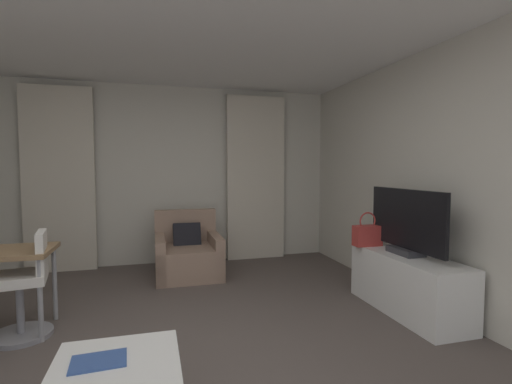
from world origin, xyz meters
name	(u,v)px	position (x,y,z in m)	size (l,w,h in m)	color
ground_plane	(180,365)	(0.00, 0.00, 0.00)	(12.00, 12.00, 0.00)	#564C47
wall_window	(164,175)	(0.00, 3.03, 1.30)	(5.12, 0.06, 2.60)	beige
wall_right	(471,181)	(2.53, 0.00, 1.30)	(0.06, 6.12, 2.60)	beige
curtain_left_panel	(59,180)	(-1.38, 2.90, 1.25)	(0.90, 0.06, 2.50)	beige
curtain_right_panel	(256,178)	(1.38, 2.90, 1.25)	(0.90, 0.06, 2.50)	beige
armchair	(188,255)	(0.27, 2.24, 0.27)	(0.83, 0.86, 0.83)	#997A66
desk_chair	(25,290)	(-1.20, 0.81, 0.39)	(0.48, 0.48, 0.88)	gray
magazine_open	(99,361)	(-0.46, -0.59, 0.40)	(0.29, 0.22, 0.01)	#335193
tv_console	(408,284)	(2.22, 0.40, 0.28)	(0.47, 1.30, 0.57)	white
tv_flatscreen	(406,224)	(2.22, 0.44, 0.87)	(0.20, 1.07, 0.64)	#333338
handbag_primary	(367,235)	(2.07, 0.89, 0.69)	(0.30, 0.14, 0.37)	#B73833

